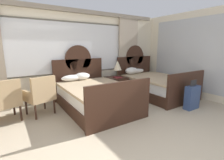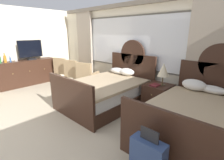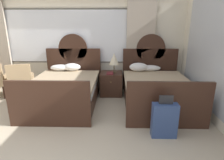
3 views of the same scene
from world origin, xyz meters
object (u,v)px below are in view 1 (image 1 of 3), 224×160
Objects in this scene: book_on_nightstand at (118,77)px; armchair_by_window_centre at (5,99)px; bed_near_mirror at (154,84)px; nightstand_between_beds at (116,86)px; table_lamp_on_nightstand at (118,66)px; suitcase_on_floor at (192,97)px; bed_near_window at (95,95)px; armchair_by_window_left at (41,94)px.

book_on_nightstand is 0.28× the size of armchair_by_window_centre.
bed_near_mirror is 1.28m from nightstand_between_beds.
table_lamp_on_nightstand is 2.38m from suitcase_on_floor.
table_lamp_on_nightstand is at bearing 6.64° from armchair_by_window_centre.
bed_near_window is 1.29m from nightstand_between_beds.
nightstand_between_beds is 2.40× the size of book_on_nightstand.
bed_near_mirror is 3.50m from armchair_by_window_left.
bed_near_mirror is 2.39× the size of armchair_by_window_left.
table_lamp_on_nightstand reaches higher than suitcase_on_floor.
nightstand_between_beds is 2.28m from suitcase_on_floor.
armchair_by_window_left is at bearing -174.84° from book_on_nightstand.
armchair_by_window_left is 1.00× the size of armchair_by_window_centre.
bed_near_mirror is 8.66× the size of book_on_nightstand.
armchair_by_window_centre is at bearing -179.87° from armchair_by_window_left.
table_lamp_on_nightstand is at bearing 25.30° from nightstand_between_beds.
bed_near_window and bed_near_mirror have the same top height.
armchair_by_window_centre is 4.43m from suitcase_on_floor.
suitcase_on_floor is (1.01, -1.94, -0.33)m from book_on_nightstand.
nightstand_between_beds is 1.17× the size of table_lamp_on_nightstand.
book_on_nightstand is at bearing 25.31° from bed_near_window.
bed_near_mirror is 1.39m from table_lamp_on_nightstand.
armchair_by_window_left is 1.22× the size of suitcase_on_floor.
book_on_nightstand is 2.21m from suitcase_on_floor.
armchair_by_window_left is at bearing 166.30° from bed_near_window.
armchair_by_window_left is at bearing -171.47° from table_lamp_on_nightstand.
armchair_by_window_centre is (-0.72, -0.00, 0.00)m from armchair_by_window_left.
nightstand_between_beds is at bearing -154.70° from table_lamp_on_nightstand.
armchair_by_window_left reaches higher than suitcase_on_floor.
armchair_by_window_centre is (-1.97, 0.30, 0.15)m from bed_near_window.
book_on_nightstand is 0.28× the size of armchair_by_window_left.
suitcase_on_floor is at bearing -62.45° from book_on_nightstand.
nightstand_between_beds is 3.11m from armchair_by_window_centre.
armchair_by_window_centre is 1.22× the size of suitcase_on_floor.
bed_near_window is at bearing 145.93° from suitcase_on_floor.
bed_near_mirror is 1.28m from book_on_nightstand.
bed_near_window is at bearing -154.69° from book_on_nightstand.
nightstand_between_beds is 0.35m from book_on_nightstand.
table_lamp_on_nightstand is at bearing 55.68° from book_on_nightstand.
armchair_by_window_left is (-2.37, -0.33, 0.20)m from nightstand_between_beds.
table_lamp_on_nightstand is at bearing 8.53° from armchair_by_window_left.
bed_near_mirror is 2.39× the size of armchair_by_window_centre.
bed_near_mirror is at bearing -24.37° from book_on_nightstand.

